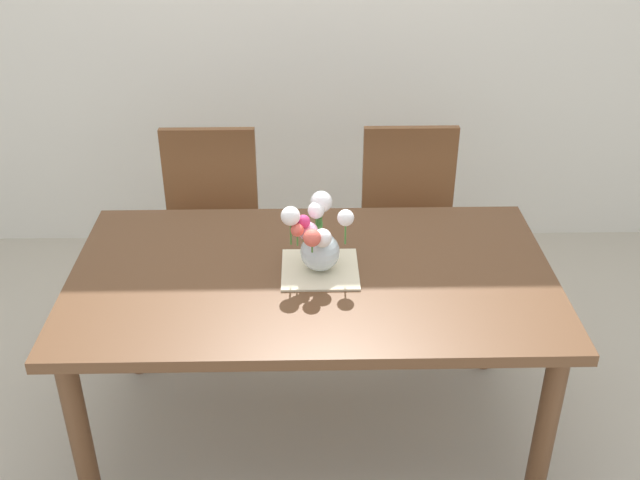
{
  "coord_description": "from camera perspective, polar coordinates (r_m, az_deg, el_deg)",
  "views": [
    {
      "loc": [
        -0.02,
        -2.15,
        2.09
      ],
      "look_at": [
        0.03,
        0.01,
        0.85
      ],
      "focal_mm": 41.94,
      "sensor_mm": 36.0,
      "label": 1
    }
  ],
  "objects": [
    {
      "name": "placemat",
      "position": [
        2.55,
        0.0,
        -2.26
      ],
      "size": [
        0.26,
        0.26,
        0.01
      ],
      "primitive_type": "cube",
      "color": "beige",
      "rests_on": "dining_table"
    },
    {
      "name": "ground_plane",
      "position": [
        3.0,
        -0.53,
        -14.38
      ],
      "size": [
        12.0,
        12.0,
        0.0
      ],
      "primitive_type": "plane",
      "color": "#B7AD99"
    },
    {
      "name": "chair_left",
      "position": [
        3.38,
        -8.4,
        1.75
      ],
      "size": [
        0.42,
        0.42,
        0.9
      ],
      "rotation": [
        0.0,
        0.0,
        3.14
      ],
      "color": "brown",
      "rests_on": "ground_plane"
    },
    {
      "name": "dining_table",
      "position": [
        2.59,
        -0.6,
        -4.06
      ],
      "size": [
        1.65,
        0.94,
        0.73
      ],
      "color": "brown",
      "rests_on": "ground_plane"
    },
    {
      "name": "chair_right",
      "position": [
        3.39,
        6.88,
        1.91
      ],
      "size": [
        0.42,
        0.42,
        0.9
      ],
      "rotation": [
        0.0,
        0.0,
        3.14
      ],
      "color": "brown",
      "rests_on": "ground_plane"
    },
    {
      "name": "flower_vase",
      "position": [
        2.49,
        -0.2,
        0.17
      ],
      "size": [
        0.24,
        0.23,
        0.25
      ],
      "color": "silver",
      "rests_on": "placemat"
    }
  ]
}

